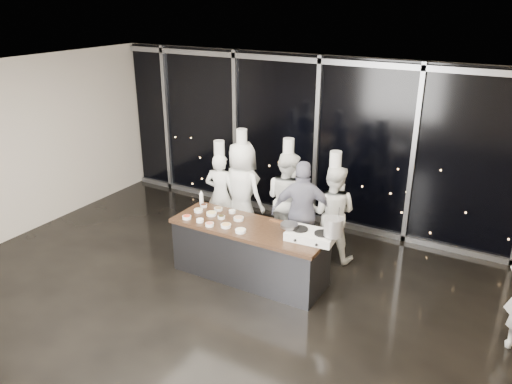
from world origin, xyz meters
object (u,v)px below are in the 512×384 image
at_px(chef_far_left, 220,194).
at_px(chef_center, 287,198).
at_px(frying_pan, 289,225).
at_px(chef_left, 242,190).
at_px(stock_pot, 333,227).
at_px(chef_right, 332,212).
at_px(guest, 303,213).
at_px(demo_counter, 250,252).
at_px(stove, 311,235).

bearing_deg(chef_far_left, chef_center, -177.50).
distance_m(frying_pan, chef_left, 1.89).
bearing_deg(stock_pot, frying_pan, -175.91).
relative_size(chef_far_left, chef_center, 0.93).
distance_m(chef_center, chef_right, 0.89).
relative_size(chef_center, guest, 1.11).
xyz_separation_m(demo_counter, guest, (0.49, 0.88, 0.43)).
bearing_deg(frying_pan, stock_pot, -0.36).
relative_size(stove, frying_pan, 1.56).
bearing_deg(stock_pot, guest, 135.57).
bearing_deg(frying_pan, chef_center, 112.64).
distance_m(stove, chef_far_left, 2.44).
height_order(stove, frying_pan, frying_pan).
distance_m(stove, stock_pot, 0.39).
bearing_deg(chef_left, demo_counter, 140.50).
xyz_separation_m(demo_counter, stock_pot, (1.33, 0.06, 0.72)).
relative_size(frying_pan, chef_right, 0.25).
bearing_deg(guest, chef_far_left, -26.66).
bearing_deg(chef_center, stove, 147.55).
distance_m(stove, frying_pan, 0.36).
xyz_separation_m(stove, frying_pan, (-0.34, -0.04, 0.10)).
bearing_deg(guest, chef_left, -33.39).
bearing_deg(stove, chef_far_left, 151.63).
bearing_deg(demo_counter, stove, 2.89).
distance_m(demo_counter, chef_far_left, 1.65).
height_order(frying_pan, chef_left, chef_left).
relative_size(demo_counter, guest, 1.40).
distance_m(chef_far_left, guest, 1.72).
height_order(stock_pot, chef_center, chef_center).
distance_m(demo_counter, stove, 1.12).
distance_m(stock_pot, chef_far_left, 2.76).
bearing_deg(demo_counter, frying_pan, 1.23).
relative_size(frying_pan, guest, 0.26).
xyz_separation_m(stock_pot, guest, (-0.84, 0.82, -0.29)).
xyz_separation_m(chef_center, chef_right, (0.88, -0.10, -0.03)).
height_order(chef_left, chef_center, chef_left).
bearing_deg(demo_counter, guest, 60.97).
xyz_separation_m(stove, stock_pot, (0.33, 0.01, 0.21)).
relative_size(stove, chef_center, 0.37).
xyz_separation_m(demo_counter, stove, (1.00, 0.05, 0.51)).
distance_m(demo_counter, frying_pan, 0.90).
relative_size(chef_left, chef_center, 1.05).
bearing_deg(guest, chef_right, -159.64).
bearing_deg(guest, stock_pot, 114.03).
bearing_deg(chef_far_left, chef_right, 174.24).
height_order(stove, guest, guest).
relative_size(frying_pan, chef_far_left, 0.26).
bearing_deg(frying_pan, chef_right, 75.58).
bearing_deg(guest, frying_pan, 79.31).
bearing_deg(chef_center, demo_counter, 109.66).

